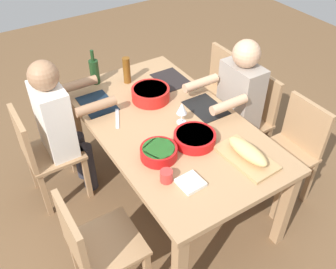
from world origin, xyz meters
TOP-DOWN VIEW (x-y plane):
  - ground_plane at (0.00, 0.00)m, footprint 8.00×8.00m
  - dining_table at (0.00, 0.00)m, footprint 1.75×0.99m
  - chair_far_left at (-0.48, 0.82)m, footprint 0.40×0.40m
  - chair_near_left at (-0.48, -0.82)m, footprint 0.40×0.40m
  - diner_near_left at (-0.48, -0.63)m, footprint 0.41×0.53m
  - chair_near_right at (0.48, -0.82)m, footprint 0.40×0.40m
  - chair_far_right at (0.48, 0.82)m, footprint 0.40×0.40m
  - chair_far_center at (0.00, 0.82)m, footprint 0.40×0.40m
  - diner_far_center at (-0.00, 0.63)m, footprint 0.41×0.53m
  - serving_bowl_pasta at (-0.32, 0.04)m, footprint 0.29×0.29m
  - serving_bowl_fruit at (0.28, 0.03)m, footprint 0.28×0.28m
  - serving_bowl_greens at (0.27, -0.24)m, footprint 0.24×0.24m
  - cutting_board at (0.58, 0.22)m, footprint 0.41×0.24m
  - bread_loaf at (0.58, 0.22)m, footprint 0.33×0.13m
  - wine_bottle at (-0.77, -0.22)m, footprint 0.08×0.08m
  - beer_bottle at (-0.64, 0.01)m, footprint 0.06×0.06m
  - wine_glass at (0.05, 0.08)m, footprint 0.08×0.08m
  - placemat_far_left at (-0.48, 0.33)m, footprint 0.32×0.23m
  - placemat_near_left at (-0.48, -0.33)m, footprint 0.32×0.23m
  - cup_near_right at (0.47, -0.31)m, footprint 0.08×0.08m
  - placemat_far_center at (0.00, 0.33)m, footprint 0.32×0.23m
  - carving_knife at (-0.23, -0.29)m, footprint 0.22×0.12m
  - napkin_stack at (0.57, -0.20)m, footprint 0.15×0.15m

SIDE VIEW (x-z plane):
  - ground_plane at x=0.00m, z-range 0.00..0.00m
  - chair_far_left at x=-0.48m, z-range 0.06..0.91m
  - chair_near_left at x=-0.48m, z-range 0.06..0.91m
  - chair_near_right at x=0.48m, z-range 0.06..0.91m
  - chair_far_right at x=0.48m, z-range 0.06..0.91m
  - chair_far_center at x=0.00m, z-range 0.06..0.91m
  - dining_table at x=0.00m, z-range 0.29..1.03m
  - diner_near_left at x=-0.48m, z-range 0.10..1.30m
  - diner_far_center at x=0.00m, z-range 0.10..1.30m
  - placemat_far_left at x=-0.48m, z-range 0.74..0.75m
  - placemat_near_left at x=-0.48m, z-range 0.74..0.75m
  - placemat_far_center at x=0.00m, z-range 0.74..0.75m
  - carving_knife at x=-0.23m, z-range 0.74..0.75m
  - cutting_board at x=0.58m, z-range 0.74..0.76m
  - napkin_stack at x=0.57m, z-range 0.74..0.76m
  - cup_near_right at x=0.47m, z-range 0.74..0.82m
  - serving_bowl_fruit at x=0.28m, z-range 0.74..0.82m
  - serving_bowl_greens at x=0.27m, z-range 0.75..0.82m
  - serving_bowl_pasta at x=-0.32m, z-range 0.75..0.85m
  - bread_loaf at x=0.58m, z-range 0.76..0.85m
  - wine_bottle at x=-0.77m, z-range 0.70..0.99m
  - beer_bottle at x=-0.64m, z-range 0.74..0.96m
  - wine_glass at x=0.05m, z-range 0.77..0.94m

